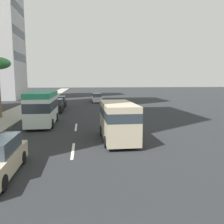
{
  "coord_description": "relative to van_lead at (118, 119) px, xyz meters",
  "views": [
    {
      "loc": [
        -2.08,
        -0.6,
        4.1
      ],
      "look_at": [
        19.74,
        -3.38,
        1.09
      ],
      "focal_mm": 37.43,
      "sensor_mm": 36.0,
      "label": 1
    }
  ],
  "objects": [
    {
      "name": "car_sixth",
      "position": [
        21.2,
        5.85,
        -0.7
      ],
      "size": [
        4.26,
        1.85,
        1.63
      ],
      "rotation": [
        0.0,
        0.0,
        3.14
      ],
      "color": "black",
      "rests_on": "ground_plane"
    },
    {
      "name": "minibus_fourth",
      "position": [
        6.43,
        6.02,
        0.18
      ],
      "size": [
        6.25,
        2.3,
        3.03
      ],
      "rotation": [
        0.0,
        0.0,
        3.14
      ],
      "color": "silver",
      "rests_on": "ground_plane"
    },
    {
      "name": "ground_plane",
      "position": [
        18.14,
        2.98,
        -1.48
      ],
      "size": [
        198.0,
        198.0,
        0.0
      ],
      "primitive_type": "plane",
      "color": "#26282B"
    },
    {
      "name": "lane_stripe_mid",
      "position": [
        -2.02,
        2.98,
        -1.47
      ],
      "size": [
        3.2,
        0.16,
        0.01
      ],
      "primitive_type": "cube",
      "color": "silver",
      "rests_on": "ground_plane"
    },
    {
      "name": "car_fifth",
      "position": [
        27.95,
        -0.28,
        -0.69
      ],
      "size": [
        4.68,
        1.79,
        1.67
      ],
      "color": "silver",
      "rests_on": "ground_plane"
    },
    {
      "name": "car_second",
      "position": [
        15.48,
        5.89,
        -0.69
      ],
      "size": [
        4.66,
        1.96,
        1.66
      ],
      "rotation": [
        0.0,
        0.0,
        3.14
      ],
      "color": "black",
      "rests_on": "ground_plane"
    },
    {
      "name": "sidewalk_right",
      "position": [
        18.14,
        10.46,
        -1.4
      ],
      "size": [
        162.0,
        3.67,
        0.15
      ],
      "primitive_type": "cube",
      "color": "#9E9B93",
      "rests_on": "ground_plane"
    },
    {
      "name": "van_lead",
      "position": [
        0.0,
        0.0,
        0.0
      ],
      "size": [
        5.38,
        2.18,
        2.58
      ],
      "color": "beige",
      "rests_on": "ground_plane"
    },
    {
      "name": "lane_stripe_far",
      "position": [
        4.94,
        2.98,
        -1.47
      ],
      "size": [
        3.2,
        0.16,
        0.01
      ],
      "primitive_type": "cube",
      "color": "silver",
      "rests_on": "ground_plane"
    }
  ]
}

